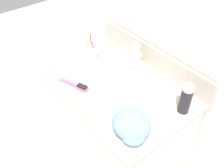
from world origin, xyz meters
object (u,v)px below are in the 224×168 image
object	(u,v)px
hand_towel	(132,127)
toothbrush_cup	(91,52)
soap_dispenser	(135,55)
shaving_cream_can	(186,99)
hairbrush	(77,86)

from	to	relation	value
hand_towel	toothbrush_cup	bearing A→B (deg)	161.76
soap_dispenser	shaving_cream_can	size ratio (longest dim) A/B	1.00
hairbrush	toothbrush_cup	bearing A→B (deg)	108.15
toothbrush_cup	hand_towel	xyz separation A→B (m)	(0.59, -0.19, -0.01)
toothbrush_cup	soap_dispenser	distance (m)	0.27
hand_towel	soap_dispenser	bearing A→B (deg)	135.74
soap_dispenser	hairbrush	xyz separation A→B (m)	(-0.04, -0.39, -0.06)
soap_dispenser	hand_towel	xyz separation A→B (m)	(0.38, -0.37, -0.02)
toothbrush_cup	hairbrush	xyz separation A→B (m)	(0.16, -0.21, -0.04)
shaving_cream_can	hairbrush	xyz separation A→B (m)	(-0.48, -0.31, -0.07)
toothbrush_cup	soap_dispenser	world-z (taller)	toothbrush_cup
toothbrush_cup	shaving_cream_can	world-z (taller)	toothbrush_cup
shaving_cream_can	hairbrush	bearing A→B (deg)	-146.68
toothbrush_cup	hairbrush	size ratio (longest dim) A/B	0.96
toothbrush_cup	soap_dispenser	bearing A→B (deg)	41.67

